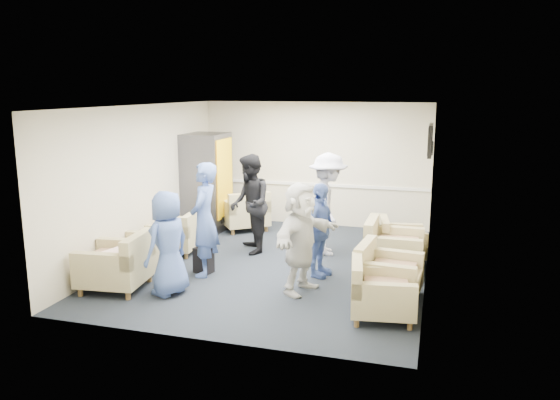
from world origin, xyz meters
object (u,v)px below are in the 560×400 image
(person_back_right, at_px, (328,204))
(person_mid_right, at_px, (319,230))
(person_front_right, at_px, (301,238))
(armchair_left_far, at_px, (178,236))
(armchair_right_midnear, at_px, (385,275))
(armchair_left_near, at_px, (119,266))
(armchair_corner, at_px, (245,213))
(person_back_left, at_px, (250,204))
(vending_machine, at_px, (207,182))
(armchair_right_midfar, at_px, (390,249))
(armchair_left_mid, at_px, (142,252))
(armchair_right_near, at_px, (378,294))
(person_mid_left, at_px, (204,220))
(armchair_right_far, at_px, (399,242))
(person_front_left, at_px, (168,243))

(person_back_right, distance_m, person_mid_right, 1.24)
(person_back_right, height_order, person_front_right, person_back_right)
(armchair_left_far, height_order, armchair_right_midnear, armchair_right_midnear)
(armchair_right_midnear, bearing_deg, armchair_left_near, 106.80)
(armchair_corner, relative_size, person_back_left, 0.70)
(armchair_corner, bearing_deg, vending_machine, -24.70)
(armchair_right_midfar, relative_size, person_mid_right, 0.61)
(armchair_left_mid, relative_size, vending_machine, 0.40)
(armchair_right_near, height_order, person_mid_left, person_mid_left)
(person_back_right, bearing_deg, armchair_corner, 42.28)
(armchair_right_midfar, xyz_separation_m, person_back_right, (-1.19, 0.65, 0.56))
(armchair_right_far, distance_m, person_front_right, 2.46)
(armchair_right_midnear, bearing_deg, vending_machine, 59.91)
(armchair_right_midfar, height_order, vending_machine, vending_machine)
(armchair_left_mid, xyz_separation_m, armchair_corner, (0.73, 3.00, 0.05))
(armchair_right_midnear, bearing_deg, person_front_right, 99.94)
(armchair_right_far, distance_m, person_mid_left, 3.48)
(person_back_right, bearing_deg, armchair_left_far, 87.94)
(person_back_right, distance_m, person_front_right, 1.99)
(armchair_right_near, distance_m, person_front_right, 1.46)
(person_back_right, bearing_deg, vending_machine, 52.99)
(armchair_right_near, bearing_deg, person_front_right, 53.83)
(armchair_left_near, distance_m, armchair_left_mid, 0.87)
(armchair_right_midfar, bearing_deg, armchair_right_near, -179.14)
(armchair_left_far, relative_size, person_front_left, 0.57)
(armchair_left_far, distance_m, person_mid_right, 2.84)
(armchair_right_far, distance_m, vending_machine, 4.28)
(armchair_right_midnear, height_order, person_back_right, person_back_right)
(armchair_right_midfar, distance_m, armchair_corner, 3.72)
(person_mid_right, bearing_deg, vending_machine, 68.57)
(armchair_left_near, relative_size, armchair_right_near, 1.09)
(armchair_right_far, bearing_deg, armchair_left_mid, 104.77)
(vending_machine, distance_m, person_back_left, 1.96)
(person_front_right, bearing_deg, person_mid_right, 9.87)
(armchair_right_near, distance_m, vending_machine, 5.48)
(armchair_right_far, bearing_deg, person_mid_right, 127.47)
(armchair_left_near, bearing_deg, person_back_left, 145.58)
(armchair_left_mid, height_order, armchair_right_near, armchair_right_near)
(armchair_left_mid, relative_size, person_mid_left, 0.44)
(armchair_right_near, distance_m, person_front_left, 3.08)
(armchair_left_far, height_order, person_front_right, person_front_right)
(armchair_right_midnear, bearing_deg, armchair_right_near, -175.77)
(armchair_right_near, height_order, person_back_left, person_back_left)
(armchair_corner, height_order, person_back_right, person_back_right)
(armchair_right_midnear, bearing_deg, person_back_right, 38.65)
(armchair_right_near, relative_size, person_mid_right, 0.61)
(person_mid_right, bearing_deg, person_back_left, 74.48)
(armchair_right_midnear, height_order, person_mid_left, person_mid_left)
(armchair_right_midfar, bearing_deg, armchair_left_mid, 106.43)
(armchair_left_near, distance_m, armchair_right_midfar, 4.33)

